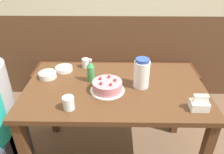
{
  "coord_description": "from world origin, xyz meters",
  "views": [
    {
      "loc": [
        0.0,
        -1.35,
        1.61
      ],
      "look_at": [
        -0.02,
        0.05,
        0.8
      ],
      "focal_mm": 35.0,
      "sensor_mm": 36.0,
      "label": 1
    }
  ],
  "objects": [
    {
      "name": "bowl_rice_small",
      "position": [
        -0.53,
        0.12,
        0.77
      ],
      "size": [
        0.13,
        0.13,
        0.04
      ],
      "color": "white",
      "rests_on": "dining_table"
    },
    {
      "name": "napkin_holder",
      "position": [
        0.52,
        -0.26,
        0.79
      ],
      "size": [
        0.11,
        0.08,
        0.11
      ],
      "color": "white",
      "rests_on": "dining_table"
    },
    {
      "name": "glass_tumbler_short",
      "position": [
        -0.29,
        -0.27,
        0.8
      ],
      "size": [
        0.07,
        0.07,
        0.09
      ],
      "color": "silver",
      "rests_on": "dining_table"
    },
    {
      "name": "birthday_cake",
      "position": [
        -0.05,
        -0.06,
        0.79
      ],
      "size": [
        0.24,
        0.24,
        0.09
      ],
      "color": "white",
      "rests_on": "dining_table"
    },
    {
      "name": "dining_table",
      "position": [
        0.0,
        0.0,
        0.65
      ],
      "size": [
        1.31,
        0.78,
        0.75
      ],
      "color": "#4C2D19",
      "rests_on": "ground_plane"
    },
    {
      "name": "water_pitcher",
      "position": [
        0.19,
        0.01,
        0.86
      ],
      "size": [
        0.11,
        0.11,
        0.22
      ],
      "color": "white",
      "rests_on": "dining_table"
    },
    {
      "name": "soju_bottle",
      "position": [
        -0.18,
        0.08,
        0.84
      ],
      "size": [
        0.06,
        0.06,
        0.18
      ],
      "color": "#388E4C",
      "rests_on": "dining_table"
    },
    {
      "name": "glass_water_tall",
      "position": [
        -0.25,
        0.3,
        0.79
      ],
      "size": [
        0.06,
        0.06,
        0.08
      ],
      "color": "silver",
      "rests_on": "dining_table"
    },
    {
      "name": "bench_seat",
      "position": [
        0.0,
        0.83,
        0.23
      ],
      "size": [
        1.82,
        0.38,
        0.46
      ],
      "color": "#472314",
      "rests_on": "ground_plane"
    },
    {
      "name": "bowl_soup_white",
      "position": [
        -0.42,
        0.24,
        0.77
      ],
      "size": [
        0.14,
        0.14,
        0.03
      ],
      "color": "white",
      "rests_on": "dining_table"
    }
  ]
}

